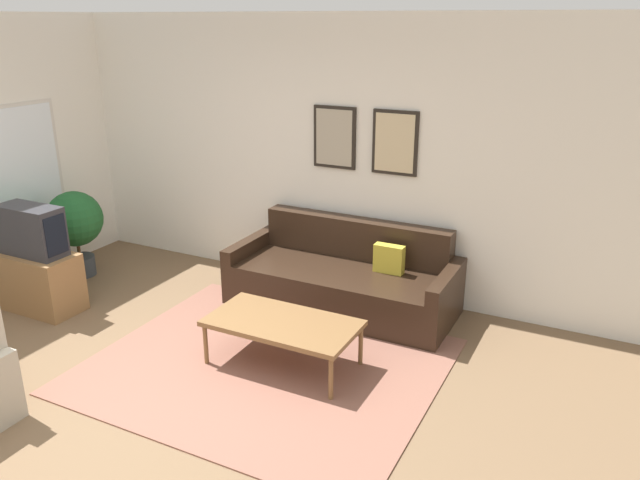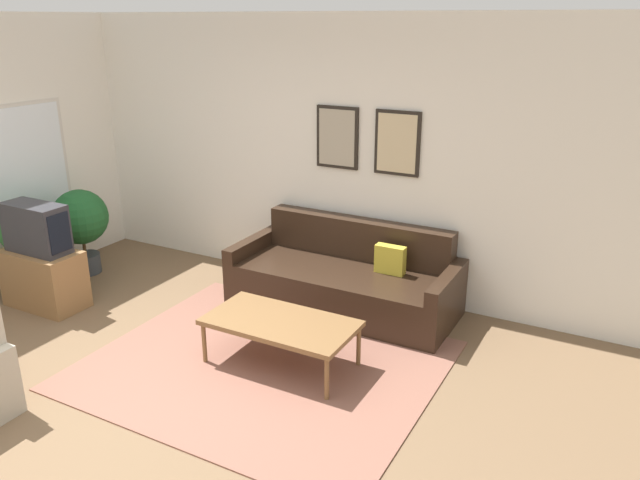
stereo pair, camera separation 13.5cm
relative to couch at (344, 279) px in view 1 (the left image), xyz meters
The scene contains 9 objects.
ground_plane 2.51m from the couch, 106.15° to the right, with size 16.00×16.00×0.00m, color brown.
area_rug 1.34m from the couch, 94.21° to the right, with size 2.70×2.28×0.01m.
wall_back 1.36m from the couch, 145.77° to the left, with size 8.00×0.09×2.70m.
couch is the anchor object (origin of this frame).
coffee_table 1.22m from the couch, 88.88° to the right, with size 1.19×0.63×0.39m.
tv_stand 2.90m from the couch, 151.99° to the right, with size 0.78×0.41×0.56m.
tv 2.94m from the couch, 151.96° to the right, with size 0.64×0.28×0.46m.
potted_plant_tall 3.15m from the couch, 158.31° to the right, with size 0.60×0.60×0.97m.
potted_plant_by_window 2.95m from the couch, 168.52° to the right, with size 0.59×0.59×0.93m.
Camera 1 is at (2.96, -2.62, 2.64)m, focal length 35.00 mm.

